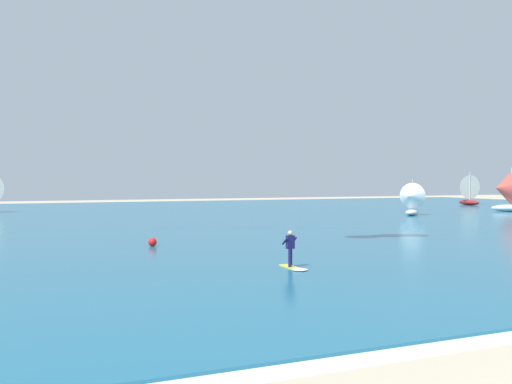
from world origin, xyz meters
TOP-DOWN VIEW (x-y plane):
  - ocean at (0.00, 51.45)m, footprint 160.00×90.00m
  - shoreline_foam at (1.88, 6.77)m, footprint 67.86×2.32m
  - kitesurfer at (1.21, 17.62)m, footprint 0.71×1.96m
  - sailboat_near_shore at (29.91, 45.31)m, footprint 3.67×3.49m
  - sailboat_center_horizon at (45.91, 47.09)m, footprint 4.94×4.40m
  - sailboat_heeled_over at (55.06, 63.14)m, footprint 3.96×4.63m
  - marker_buoy at (-2.91, 28.01)m, footprint 0.51×0.51m

SIDE VIEW (x-z plane):
  - shoreline_foam at x=1.88m, z-range 0.00..0.01m
  - ocean at x=0.00m, z-range 0.00..0.10m
  - marker_buoy at x=-2.91m, z-range 0.10..0.61m
  - kitesurfer at x=1.21m, z-range -0.13..1.54m
  - sailboat_near_shore at x=29.91m, z-range -0.07..4.02m
  - sailboat_heeled_over at x=55.06m, z-range -0.12..5.22m
  - sailboat_center_horizon at x=45.91m, z-range -0.13..5.42m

